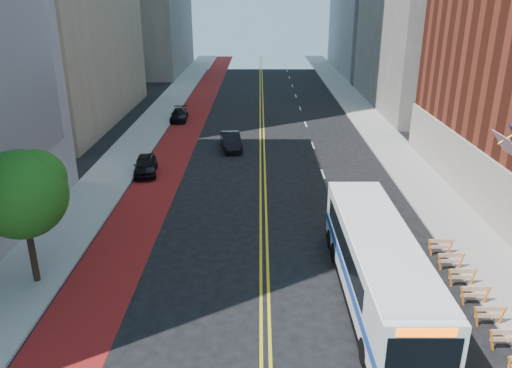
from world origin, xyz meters
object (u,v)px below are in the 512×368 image
Objects in this scene: car_b at (231,141)px; car_a at (146,165)px; street_tree at (23,191)px; transit_bus at (377,264)px; car_c at (179,115)px.

car_a is at bearing -143.59° from car_b.
street_tree is 16.63m from car_a.
street_tree reaches higher than transit_bus.
transit_bus is 2.98× the size of car_c.
street_tree is 24.54m from car_b.
car_a reaches higher than car_c.
car_b is at bearing 108.01° from transit_bus.
car_a is at bearing -93.21° from car_c.
street_tree is at bearing -120.13° from car_b.
car_b is (-7.98, 24.09, -1.12)m from transit_bus.
car_a is (1.94, 15.98, -4.18)m from street_tree.
car_a is 9.30m from car_b.
transit_bus is 22.59m from car_a.
transit_bus is 3.08× the size of car_a.
car_b is at bearing 69.77° from street_tree.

